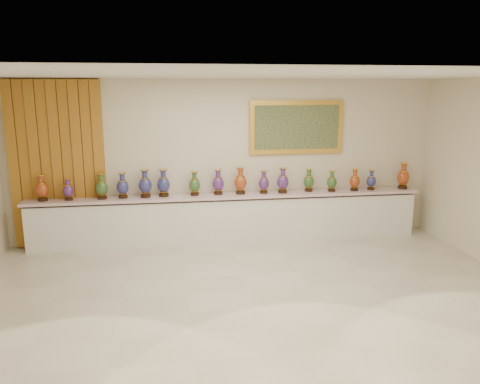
# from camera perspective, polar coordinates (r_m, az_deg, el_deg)

# --- Properties ---
(ground) EXTENTS (8.00, 8.00, 0.00)m
(ground) POSITION_cam_1_polar(r_m,az_deg,el_deg) (6.84, 1.17, -11.85)
(ground) COLOR beige
(ground) RESTS_ON ground
(room) EXTENTS (8.00, 8.00, 8.00)m
(room) POSITION_cam_1_polar(r_m,az_deg,el_deg) (8.75, -16.93, 3.94)
(room) COLOR beige
(room) RESTS_ON ground
(counter) EXTENTS (7.28, 0.48, 0.90)m
(counter) POSITION_cam_1_polar(r_m,az_deg,el_deg) (8.80, -1.37, -3.21)
(counter) COLOR white
(counter) RESTS_ON ground
(vase_0) EXTENTS (0.28, 0.28, 0.46)m
(vase_0) POSITION_cam_1_polar(r_m,az_deg,el_deg) (8.82, -23.00, 0.32)
(vase_0) COLOR black
(vase_0) RESTS_ON counter
(vase_1) EXTENTS (0.19, 0.19, 0.39)m
(vase_1) POSITION_cam_1_polar(r_m,az_deg,el_deg) (8.71, -20.21, 0.18)
(vase_1) COLOR black
(vase_1) RESTS_ON counter
(vase_2) EXTENTS (0.26, 0.26, 0.46)m
(vase_2) POSITION_cam_1_polar(r_m,az_deg,el_deg) (8.62, -16.51, 0.54)
(vase_2) COLOR black
(vase_2) RESTS_ON counter
(vase_3) EXTENTS (0.27, 0.27, 0.46)m
(vase_3) POSITION_cam_1_polar(r_m,az_deg,el_deg) (8.60, -14.11, 0.63)
(vase_3) COLOR black
(vase_3) RESTS_ON counter
(vase_4) EXTENTS (0.31, 0.31, 0.51)m
(vase_4) POSITION_cam_1_polar(r_m,az_deg,el_deg) (8.56, -11.48, 0.85)
(vase_4) COLOR black
(vase_4) RESTS_ON counter
(vase_5) EXTENTS (0.28, 0.28, 0.50)m
(vase_5) POSITION_cam_1_polar(r_m,az_deg,el_deg) (8.57, -9.31, 0.93)
(vase_5) COLOR black
(vase_5) RESTS_ON counter
(vase_6) EXTENTS (0.21, 0.21, 0.44)m
(vase_6) POSITION_cam_1_polar(r_m,az_deg,el_deg) (8.59, -5.56, 0.90)
(vase_6) COLOR black
(vase_6) RESTS_ON counter
(vase_7) EXTENTS (0.24, 0.24, 0.47)m
(vase_7) POSITION_cam_1_polar(r_m,az_deg,el_deg) (8.64, -2.68, 1.08)
(vase_7) COLOR black
(vase_7) RESTS_ON counter
(vase_8) EXTENTS (0.29, 0.29, 0.50)m
(vase_8) POSITION_cam_1_polar(r_m,az_deg,el_deg) (8.66, 0.05, 1.23)
(vase_8) COLOR black
(vase_8) RESTS_ON counter
(vase_9) EXTENTS (0.25, 0.25, 0.43)m
(vase_9) POSITION_cam_1_polar(r_m,az_deg,el_deg) (8.74, 2.91, 1.09)
(vase_9) COLOR black
(vase_9) RESTS_ON counter
(vase_10) EXTENTS (0.24, 0.24, 0.48)m
(vase_10) POSITION_cam_1_polar(r_m,az_deg,el_deg) (8.79, 5.24, 1.27)
(vase_10) COLOR black
(vase_10) RESTS_ON counter
(vase_11) EXTENTS (0.25, 0.25, 0.43)m
(vase_11) POSITION_cam_1_polar(r_m,az_deg,el_deg) (8.99, 8.39, 1.30)
(vase_11) COLOR black
(vase_11) RESTS_ON counter
(vase_12) EXTENTS (0.19, 0.19, 0.40)m
(vase_12) POSITION_cam_1_polar(r_m,az_deg,el_deg) (9.05, 11.13, 1.19)
(vase_12) COLOR black
(vase_12) RESTS_ON counter
(vase_13) EXTENTS (0.25, 0.25, 0.42)m
(vase_13) POSITION_cam_1_polar(r_m,az_deg,el_deg) (9.22, 13.80, 1.32)
(vase_13) COLOR black
(vase_13) RESTS_ON counter
(vase_14) EXTENTS (0.22, 0.22, 0.39)m
(vase_14) POSITION_cam_1_polar(r_m,az_deg,el_deg) (9.38, 15.70, 1.32)
(vase_14) COLOR black
(vase_14) RESTS_ON counter
(vase_15) EXTENTS (0.30, 0.30, 0.51)m
(vase_15) POSITION_cam_1_polar(r_m,az_deg,el_deg) (9.66, 19.28, 1.73)
(vase_15) COLOR black
(vase_15) RESTS_ON counter
(label_card) EXTENTS (0.10, 0.06, 0.00)m
(label_card) POSITION_cam_1_polar(r_m,az_deg,el_deg) (8.48, -7.78, -0.67)
(label_card) COLOR white
(label_card) RESTS_ON counter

